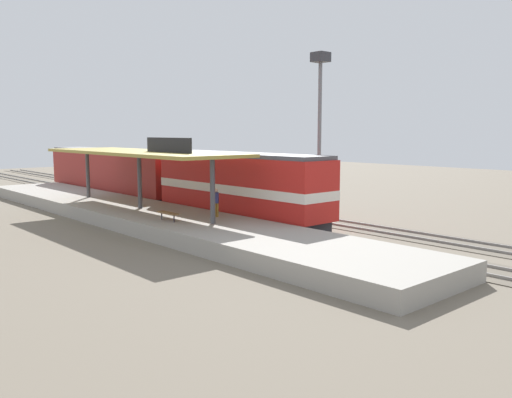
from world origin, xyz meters
TOP-DOWN VIEW (x-y plane):
  - ground_plane at (2.00, 0.00)m, footprint 120.00×120.00m
  - track_near at (0.00, 0.00)m, footprint 3.20×110.00m
  - track_far at (4.60, 0.00)m, footprint 3.20×110.00m
  - platform at (-4.60, 0.00)m, footprint 6.00×44.00m
  - station_canopy at (-4.60, -0.09)m, footprint 5.20×18.00m
  - platform_bench at (-6.00, -5.60)m, footprint 0.44×1.70m
  - locomotive at (0.00, -4.77)m, footprint 2.93×14.43m
  - passenger_carriage_single at (0.00, 13.23)m, footprint 2.90×20.00m
  - light_mast at (7.80, -4.72)m, footprint 1.10×1.10m
  - person_waiting at (-3.08, -6.30)m, footprint 0.34×0.34m

SIDE VIEW (x-z plane):
  - ground_plane at x=2.00m, z-range 0.00..0.00m
  - track_near at x=0.00m, z-range -0.05..0.11m
  - track_far at x=4.60m, z-range -0.05..0.11m
  - platform at x=-4.60m, z-range 0.00..0.90m
  - platform_bench at x=-6.00m, z-range 1.09..1.59m
  - person_waiting at x=-3.08m, z-range 1.00..2.71m
  - passenger_carriage_single at x=0.00m, z-range 0.19..4.43m
  - locomotive at x=0.00m, z-range 0.19..4.63m
  - station_canopy at x=-4.60m, z-range 2.18..6.88m
  - light_mast at x=7.80m, z-range 2.55..14.25m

